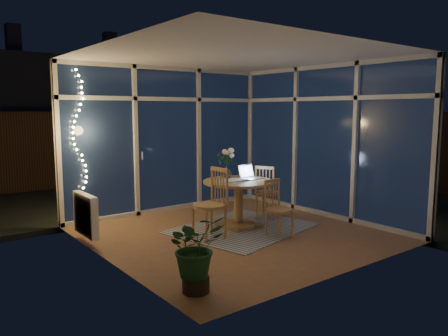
{
  "coord_description": "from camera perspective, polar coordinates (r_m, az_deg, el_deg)",
  "views": [
    {
      "loc": [
        -3.98,
        -4.95,
        1.84
      ],
      "look_at": [
        -0.03,
        0.25,
        0.96
      ],
      "focal_mm": 35.0,
      "sensor_mm": 36.0,
      "label": 1
    }
  ],
  "objects": [
    {
      "name": "chair_front",
      "position": [
        6.39,
        7.27,
        -5.25
      ],
      "size": [
        0.41,
        0.41,
        0.84
      ],
      "primitive_type": "cube",
      "rotation": [
        0.0,
        0.0,
        0.06
      ],
      "color": "#A7804B",
      "rests_on": "floor"
    },
    {
      "name": "garden_fence",
      "position": [
        11.22,
        -16.37,
        2.5
      ],
      "size": [
        11.0,
        0.08,
        1.8
      ],
      "primitive_type": "cube",
      "color": "#351E13",
      "rests_on": "ground"
    },
    {
      "name": "wall_left",
      "position": [
        5.36,
        -15.36,
        1.58
      ],
      "size": [
        0.04,
        4.0,
        2.6
      ],
      "primitive_type": "cube",
      "color": "silver",
      "rests_on": "floor"
    },
    {
      "name": "flower_vase",
      "position": [
        7.07,
        0.31,
        -0.4
      ],
      "size": [
        0.24,
        0.24,
        0.21
      ],
      "primitive_type": "imported",
      "rotation": [
        0.0,
        0.0,
        0.23
      ],
      "color": "white",
      "rests_on": "dining_table"
    },
    {
      "name": "rug",
      "position": [
        6.87,
        2.4,
        -7.85
      ],
      "size": [
        2.34,
        2.04,
        0.01
      ],
      "primitive_type": "cube",
      "rotation": [
        0.0,
        0.0,
        0.23
      ],
      "color": "beige",
      "rests_on": "floor"
    },
    {
      "name": "dining_table",
      "position": [
        6.86,
        1.88,
        -4.72
      ],
      "size": [
        1.32,
        1.32,
        0.75
      ],
      "primitive_type": "cylinder",
      "rotation": [
        0.0,
        0.0,
        0.23
      ],
      "color": "#A7804B",
      "rests_on": "floor"
    },
    {
      "name": "phone",
      "position": [
        6.79,
        2.36,
        -1.61
      ],
      "size": [
        0.1,
        0.06,
        0.01
      ],
      "primitive_type": "cube",
      "rotation": [
        0.0,
        0.0,
        -0.16
      ],
      "color": "black",
      "rests_on": "dining_table"
    },
    {
      "name": "wall_right",
      "position": [
        7.78,
        13.13,
        3.45
      ],
      "size": [
        0.04,
        4.0,
        2.6
      ],
      "primitive_type": "cube",
      "color": "silver",
      "rests_on": "floor"
    },
    {
      "name": "wall_back",
      "position": [
        8.03,
        -7.45,
        3.7
      ],
      "size": [
        4.0,
        0.04,
        2.6
      ],
      "primitive_type": "cube",
      "color": "silver",
      "rests_on": "floor"
    },
    {
      "name": "floor",
      "position": [
        6.61,
        1.52,
        -8.53
      ],
      "size": [
        4.0,
        4.0,
        0.0
      ],
      "primitive_type": "plane",
      "color": "brown",
      "rests_on": "ground"
    },
    {
      "name": "potted_plant",
      "position": [
        4.48,
        -3.72,
        -11.38
      ],
      "size": [
        0.59,
        0.52,
        0.76
      ],
      "primitive_type": "imported",
      "rotation": [
        0.0,
        0.0,
        -0.1
      ],
      "color": "#17421D",
      "rests_on": "floor"
    },
    {
      "name": "garden_shrubs",
      "position": [
        9.04,
        -16.22,
        -1.53
      ],
      "size": [
        0.9,
        0.9,
        0.9
      ],
      "primitive_type": "sphere",
      "color": "#183216",
      "rests_on": "ground"
    },
    {
      "name": "chair_left",
      "position": [
        6.19,
        -1.96,
        -4.69
      ],
      "size": [
        0.49,
        0.49,
        1.04
      ],
      "primitive_type": "cube",
      "rotation": [
        0.0,
        0.0,
        -1.55
      ],
      "color": "#A7804B",
      "rests_on": "floor"
    },
    {
      "name": "ceiling",
      "position": [
        6.4,
        1.6,
        14.45
      ],
      "size": [
        4.0,
        4.0,
        0.0
      ],
      "primitive_type": "plane",
      "color": "silver",
      "rests_on": "wall_back"
    },
    {
      "name": "fairy_lights",
      "position": [
        7.22,
        -18.46,
        4.74
      ],
      "size": [
        0.24,
        0.1,
        1.85
      ],
      "primitive_type": null,
      "color": "#FFCA66",
      "rests_on": "window_wall_back"
    },
    {
      "name": "newspapers",
      "position": [
        6.7,
        1.23,
        -1.66
      ],
      "size": [
        0.44,
        0.37,
        0.02
      ],
      "primitive_type": "cube",
      "rotation": [
        0.0,
        0.0,
        0.18
      ],
      "color": "beige",
      "rests_on": "dining_table"
    },
    {
      "name": "garden_patio",
      "position": [
        11.07,
        -12.84,
        -2.46
      ],
      "size": [
        12.0,
        6.0,
        0.1
      ],
      "primitive_type": "cube",
      "color": "black",
      "rests_on": "ground"
    },
    {
      "name": "laptop",
      "position": [
        6.94,
        3.69,
        -0.43
      ],
      "size": [
        0.38,
        0.34,
        0.25
      ],
      "primitive_type": null,
      "rotation": [
        0.0,
        0.0,
        0.17
      ],
      "color": "silver",
      "rests_on": "dining_table"
    },
    {
      "name": "window_wall_back",
      "position": [
        7.99,
        -7.31,
        3.69
      ],
      "size": [
        4.0,
        0.1,
        2.6
      ],
      "primitive_type": "cube",
      "color": "silver",
      "rests_on": "floor"
    },
    {
      "name": "radiator",
      "position": [
        6.36,
        -17.63,
        -5.82
      ],
      "size": [
        0.1,
        0.7,
        0.58
      ],
      "primitive_type": "cube",
      "color": "white",
      "rests_on": "wall_left"
    },
    {
      "name": "bowl",
      "position": [
        7.12,
        2.57,
        -1.05
      ],
      "size": [
        0.18,
        0.18,
        0.04
      ],
      "primitive_type": "imported",
      "rotation": [
        0.0,
        0.0,
        0.23
      ],
      "color": "white",
      "rests_on": "dining_table"
    },
    {
      "name": "wall_front",
      "position": [
        4.98,
        16.14,
        1.12
      ],
      "size": [
        4.0,
        0.04,
        2.6
      ],
      "primitive_type": "cube",
      "color": "silver",
      "rests_on": "floor"
    },
    {
      "name": "window_wall_right",
      "position": [
        7.75,
        12.94,
        3.44
      ],
      "size": [
        0.1,
        4.0,
        2.6
      ],
      "primitive_type": "cube",
      "color": "silver",
      "rests_on": "floor"
    },
    {
      "name": "neighbour_roof",
      "position": [
        14.12,
        -19.85,
        8.63
      ],
      "size": [
        7.0,
        3.0,
        2.2
      ],
      "primitive_type": "cube",
      "color": "#2E3038",
      "rests_on": "ground"
    },
    {
      "name": "chair_right",
      "position": [
        7.44,
        5.77,
        -3.06
      ],
      "size": [
        0.58,
        0.58,
        0.93
      ],
      "primitive_type": "cube",
      "rotation": [
        0.0,
        0.0,
        2.03
      ],
      "color": "#A7804B",
      "rests_on": "floor"
    }
  ]
}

